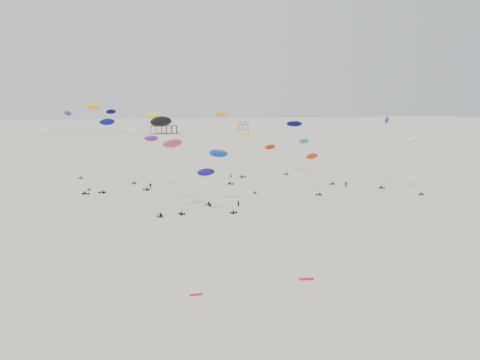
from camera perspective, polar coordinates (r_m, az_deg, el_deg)
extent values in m
plane|color=beige|center=(228.09, -5.42, 2.99)|extent=(900.00, 900.00, 0.00)
cube|color=brown|center=(376.17, -9.26, 6.53)|extent=(21.00, 13.00, 0.30)
cube|color=silver|center=(376.07, -9.26, 6.80)|extent=(14.00, 8.40, 3.20)
cube|color=#B2B2AD|center=(375.99, -9.27, 7.06)|extent=(15.00, 9.00, 0.30)
cube|color=brown|center=(414.21, 0.39, 6.81)|extent=(9.00, 7.00, 0.30)
cube|color=silver|center=(414.14, 0.39, 7.00)|extent=(5.60, 4.20, 2.40)
cube|color=#B2B2AD|center=(414.08, 0.39, 7.18)|extent=(6.00, 4.50, 0.30)
cube|color=black|center=(378.36, -17.16, 5.53)|extent=(80.00, 0.10, 0.10)
cylinder|color=gray|center=(156.88, -11.66, 3.68)|extent=(0.03, 0.03, 22.77)
ellipsoid|color=yellow|center=(160.26, -10.60, 7.74)|extent=(4.45, 1.52, 2.15)
cylinder|color=gray|center=(138.29, 2.77, 1.22)|extent=(0.03, 0.03, 14.64)
ellipsoid|color=red|center=(141.47, 3.67, 4.04)|extent=(4.21, 3.01, 1.95)
cylinder|color=gray|center=(156.19, 9.44, 2.15)|extent=(0.03, 0.03, 17.87)
ellipsoid|color=blue|center=(160.30, 7.79, 4.73)|extent=(3.94, 1.85, 1.81)
cylinder|color=gray|center=(150.66, -16.65, 3.52)|extent=(0.03, 0.03, 25.52)
ellipsoid|color=#050643|center=(155.33, -15.44, 8.03)|extent=(3.72, 3.21, 1.79)
cylinder|color=gray|center=(152.69, 17.19, 3.04)|extent=(0.03, 0.03, 21.00)
ellipsoid|color=#0B2F96|center=(156.42, 17.47, 6.98)|extent=(3.82, 4.88, 2.29)
cylinder|color=gray|center=(112.55, -2.46, -1.61)|extent=(0.03, 0.03, 10.94)
ellipsoid|color=#170B90|center=(113.24, -4.16, 0.96)|extent=(4.84, 2.77, 2.26)
cylinder|color=gray|center=(121.38, -3.22, 0.05)|extent=(0.03, 0.03, 12.46)
ellipsoid|color=#0C36A1|center=(122.73, -2.66, 3.27)|extent=(5.61, 4.44, 2.63)
cylinder|color=gray|center=(151.13, -1.77, 3.82)|extent=(0.03, 0.03, 21.90)
ellipsoid|color=orange|center=(153.26, -2.37, 8.08)|extent=(3.72, 3.75, 1.91)
cylinder|color=gray|center=(116.02, -8.43, 1.53)|extent=(0.03, 0.03, 23.75)
ellipsoid|color=black|center=(121.28, -9.60, 7.04)|extent=(6.37, 4.55, 2.95)
cylinder|color=gray|center=(144.02, -11.07, 1.91)|extent=(0.03, 0.03, 14.62)
ellipsoid|color=#68198C|center=(145.43, -10.78, 5.01)|extent=(4.11, 1.40, 1.97)
cylinder|color=gray|center=(146.38, 20.63, 1.41)|extent=(0.03, 0.03, 16.30)
ellipsoid|color=white|center=(149.96, 20.09, 4.50)|extent=(5.10, 3.44, 2.36)
cylinder|color=gray|center=(166.57, 0.56, 3.10)|extent=(0.03, 0.03, 16.76)
ellipsoid|color=#FFFA15|center=(170.82, 0.75, 5.71)|extent=(3.04, 2.30, 1.42)
cylinder|color=gray|center=(136.13, 9.18, 0.50)|extent=(0.03, 0.03, 10.51)
ellipsoid|color=red|center=(137.60, 8.77, 2.89)|extent=(4.81, 3.43, 2.23)
cylinder|color=gray|center=(143.47, -16.17, 2.68)|extent=(0.03, 0.03, 19.99)
ellipsoid|color=#0A0D8E|center=(145.95, -15.89, 6.83)|extent=(5.07, 3.66, 2.36)
cylinder|color=gray|center=(142.90, -17.90, 3.50)|extent=(0.03, 0.03, 24.55)
ellipsoid|color=#FFAE15|center=(145.52, -17.51, 8.56)|extent=(4.79, 3.98, 2.25)
cylinder|color=gray|center=(112.26, -8.93, 0.00)|extent=(0.03, 0.03, 16.51)
ellipsoid|color=#D33163|center=(114.58, -8.23, 4.44)|extent=(6.33, 5.56, 2.86)
cylinder|color=gray|center=(170.80, 6.16, 3.70)|extent=(0.03, 0.03, 17.24)
ellipsoid|color=#04083B|center=(172.30, 6.63, 6.83)|extent=(6.24, 4.31, 2.82)
cylinder|color=gray|center=(171.89, -19.59, 3.93)|extent=(0.03, 0.03, 21.89)
ellipsoid|color=#60167C|center=(174.35, -20.28, 7.64)|extent=(4.07, 4.45, 2.15)
imported|color=black|center=(119.17, -0.21, -3.27)|extent=(0.92, 0.85, 2.10)
imported|color=black|center=(148.29, 12.78, -0.91)|extent=(1.28, 1.20, 2.28)
imported|color=black|center=(145.39, -10.86, -1.06)|extent=(1.50, 1.35, 2.24)
imported|color=black|center=(161.75, -1.10, 0.22)|extent=(0.93, 0.86, 2.10)
cube|color=red|center=(73.35, 8.11, -11.90)|extent=(2.25, 1.03, 0.08)
cube|color=red|center=(67.63, -5.37, -13.77)|extent=(1.87, 0.91, 0.07)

